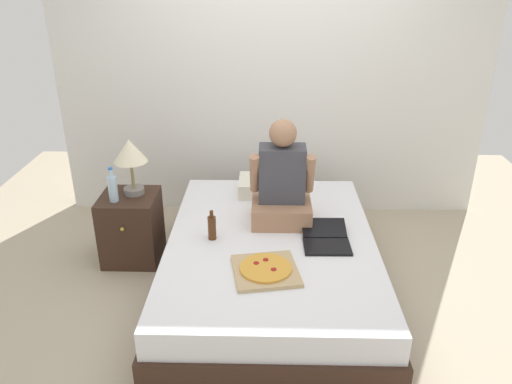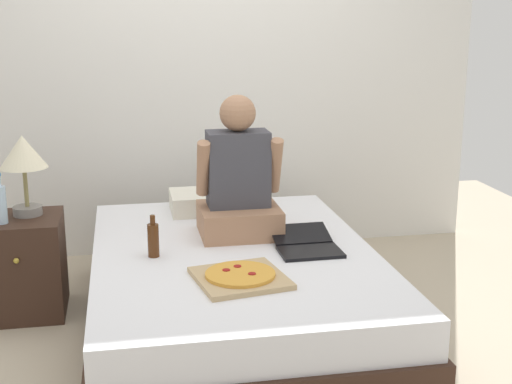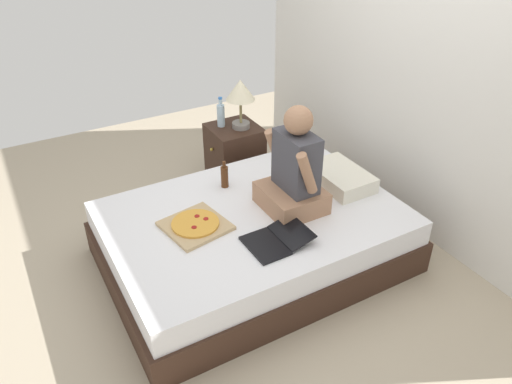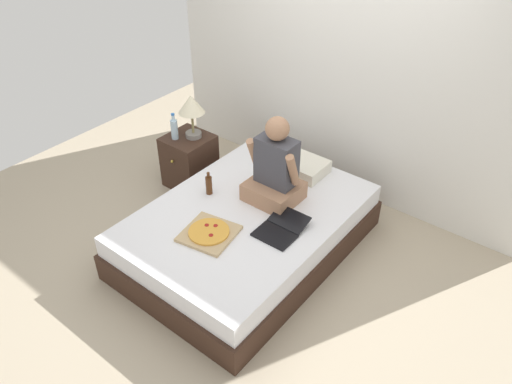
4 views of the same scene
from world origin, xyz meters
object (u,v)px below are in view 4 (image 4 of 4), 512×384
Objects in this scene: nightstand_left at (190,161)px; person_seated at (275,170)px; water_bottle at (174,129)px; bed at (248,230)px; laptop at (279,230)px; pizza_box at (209,233)px; beer_bottle_on_bed at (209,185)px; lamp_on_left_nightstand at (191,107)px.

person_seated is at bearing -6.85° from nightstand_left.
bed is at bearing -15.81° from water_bottle.
bed is at bearing 171.31° from laptop.
pizza_box is at bearing -33.61° from water_bottle.
beer_bottle_on_bed is at bearing -24.60° from water_bottle.
bed is 1.21m from nightstand_left.
lamp_on_left_nightstand is at bearing 159.79° from laptop.
person_seated is at bearing 81.11° from pizza_box.
pizza_box is (1.05, -0.92, -0.42)m from lamp_on_left_nightstand.
nightstand_left is at bearing 147.52° from beer_bottle_on_bed.
lamp_on_left_nightstand is (0.04, 0.05, 0.61)m from nightstand_left.
bed is 3.80× the size of nightstand_left.
water_bottle reaches higher than laptop.
person_seated is at bearing 31.92° from beer_bottle_on_bed.
bed is 0.59m from person_seated.
bed is 4.72× the size of lamp_on_left_nightstand.
pizza_box is (1.09, -0.87, 0.18)m from nightstand_left.
water_bottle is at bearing 177.57° from person_seated.
lamp_on_left_nightstand is 0.28m from water_bottle.
water_bottle reaches higher than nightstand_left.
pizza_box is at bearing -41.17° from lamp_on_left_nightstand.
bed is 4.57× the size of pizza_box.
lamp_on_left_nightstand reaches higher than bed.
laptop is 0.80m from beer_bottle_on_bed.
lamp_on_left_nightstand is at bearing 170.50° from person_seated.
lamp_on_left_nightstand reaches higher than laptop.
lamp_on_left_nightstand is at bearing 143.15° from beer_bottle_on_bed.
person_seated reaches higher than laptop.
person_seated is (1.28, -0.05, 0.06)m from water_bottle.
pizza_box is (-0.04, -0.43, 0.24)m from bed.
water_bottle reaches higher than bed.
pizza_box is (-0.11, -0.72, -0.27)m from person_seated.
water_bottle is at bearing 164.19° from bed.
lamp_on_left_nightstand is 0.91m from beer_bottle_on_bed.
laptop is at bearing -2.80° from beer_bottle_on_bed.
nightstand_left is 0.88m from beer_bottle_on_bed.
beer_bottle_on_bed reaches higher than bed.
nightstand_left is at bearing 141.47° from pizza_box.
laptop is at bearing -20.21° from lamp_on_left_nightstand.
lamp_on_left_nightstand reaches higher than water_bottle.
pizza_box is at bearing -98.89° from person_seated.
nightstand_left is at bearing 48.35° from water_bottle.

